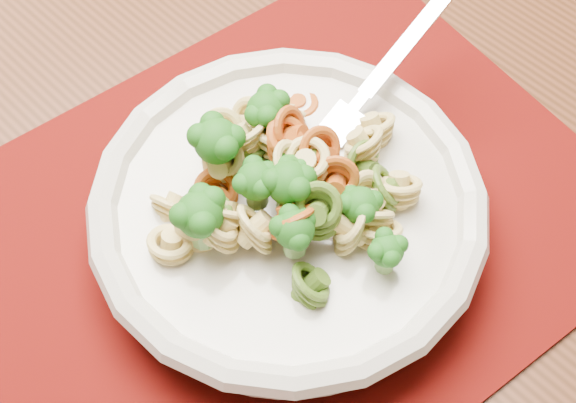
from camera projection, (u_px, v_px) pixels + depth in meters
name	position (u px, v px, depth m)	size (l,w,h in m)	color
dining_table	(176.00, 201.00, 0.66)	(1.73, 1.48, 0.74)	#532A17
placemat	(276.00, 227.00, 0.54)	(0.44, 0.34, 0.00)	#4E0B03
pasta_bowl	(288.00, 210.00, 0.51)	(0.25, 0.25, 0.05)	beige
pasta_broccoli_heap	(288.00, 196.00, 0.49)	(0.21, 0.21, 0.06)	#D5C569
fork	(341.00, 124.00, 0.53)	(0.19, 0.02, 0.01)	silver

